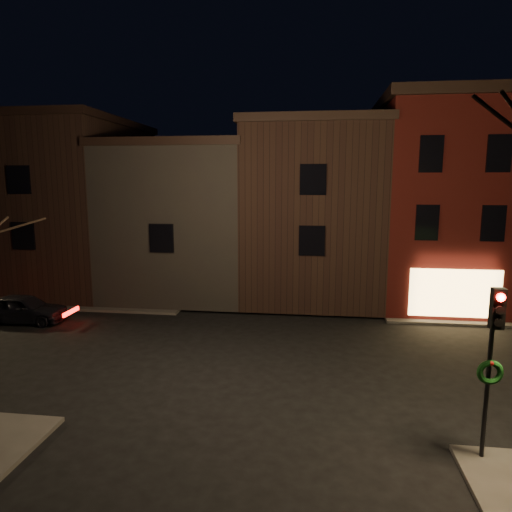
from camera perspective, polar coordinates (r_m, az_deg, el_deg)
The scene contains 8 objects.
ground at distance 17.07m, azimuth 1.38°, elevation -12.85°, with size 120.00×120.00×0.00m, color black.
sidewalk_far_left at distance 42.26m, azimuth -23.46°, elevation -0.15°, with size 30.00×30.00×0.12m, color #2D2B28.
corner_building at distance 26.00m, azimuth 21.73°, elevation 6.37°, with size 6.50×8.50×10.50m.
row_building_a at distance 26.27m, azimuth 7.16°, elevation 5.73°, with size 7.30×10.30×9.40m.
row_building_b at distance 27.33m, azimuth -8.30°, elevation 4.79°, with size 7.80×10.30×8.40m.
row_building_c at distance 30.07m, azimuth -21.83°, elevation 6.06°, with size 7.30×10.30×9.90m.
traffic_signal at distance 11.53m, azimuth 27.47°, elevation -10.11°, with size 0.58×0.38×4.05m.
parked_car_a at distance 23.65m, azimuth -27.08°, elevation -5.87°, with size 1.57×3.90×1.33m, color black.
Camera 1 is at (1.66, -15.72, 6.43)m, focal length 32.00 mm.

